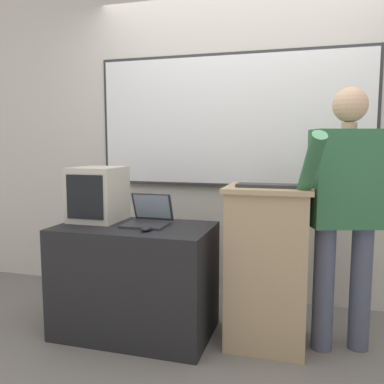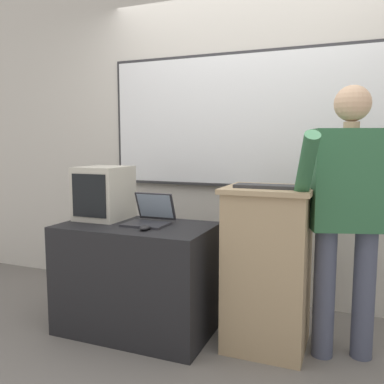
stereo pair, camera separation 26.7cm
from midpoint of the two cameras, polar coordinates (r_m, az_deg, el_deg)
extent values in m
plane|color=slate|center=(2.60, -0.35, -23.32)|extent=(30.00, 30.00, 0.00)
cube|color=beige|center=(3.41, 5.34, 8.25)|extent=(6.40, 0.12, 2.79)
cube|color=#2D2D30|center=(3.38, 3.10, 9.99)|extent=(2.27, 0.02, 1.09)
cube|color=white|center=(3.37, 3.08, 10.00)|extent=(2.22, 0.02, 1.04)
cube|color=#2D2D30|center=(3.37, 2.97, 0.97)|extent=(2.00, 0.04, 0.02)
cube|color=tan|center=(2.70, 7.80, -10.53)|extent=(0.50, 0.47, 1.01)
cube|color=tan|center=(2.60, 7.98, 0.48)|extent=(0.54, 0.51, 0.03)
cube|color=black|center=(2.90, -10.63, -12.01)|extent=(1.04, 0.62, 0.75)
cylinder|color=#474C60|center=(2.71, 15.26, -13.00)|extent=(0.13, 0.13, 0.80)
cylinder|color=#474C60|center=(2.79, 20.02, -12.63)|extent=(0.13, 0.13, 0.80)
cube|color=#2D603D|center=(2.60, 18.23, 1.79)|extent=(0.48, 0.34, 0.60)
cylinder|color=tan|center=(2.60, 18.49, 8.80)|extent=(0.09, 0.09, 0.04)
sphere|color=tan|center=(2.60, 18.60, 11.53)|extent=(0.21, 0.21, 0.21)
cylinder|color=#2D603D|center=(2.36, 12.91, 2.32)|extent=(0.20, 0.42, 0.50)
cube|color=#28282D|center=(2.76, -9.42, -4.67)|extent=(0.29, 0.21, 0.02)
cube|color=#28282D|center=(2.87, -8.22, -2.09)|extent=(0.29, 0.09, 0.20)
cube|color=#8C9EB2|center=(2.86, -8.28, -2.05)|extent=(0.26, 0.07, 0.17)
cube|color=#2D2D30|center=(2.53, 7.79, 0.89)|extent=(0.40, 0.15, 0.02)
ellipsoid|color=black|center=(2.61, -9.38, -5.13)|extent=(0.06, 0.10, 0.03)
ellipsoid|color=black|center=(2.51, 12.79, 0.90)|extent=(0.06, 0.10, 0.03)
cube|color=#BCB7A8|center=(3.02, -15.51, -0.27)|extent=(0.33, 0.36, 0.39)
cube|color=black|center=(2.86, -17.45, -0.71)|extent=(0.27, 0.01, 0.30)
camera|label=1|loc=(0.13, -92.86, -0.34)|focal=38.00mm
camera|label=2|loc=(0.13, 87.14, 0.34)|focal=38.00mm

